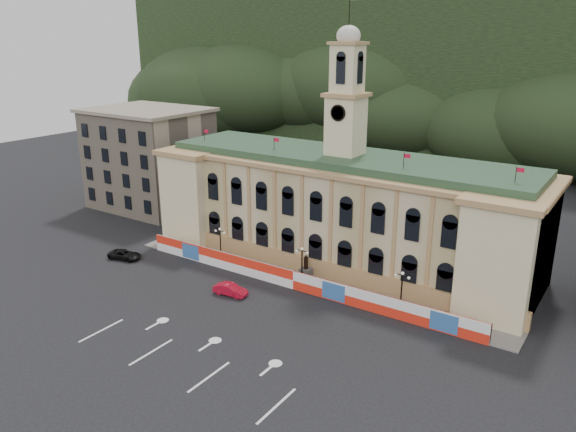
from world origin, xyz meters
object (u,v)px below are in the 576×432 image
Objects in this scene: red_sedan at (230,290)px; black_suv at (125,255)px; lamp_center at (302,262)px; statue at (306,273)px.

black_suv is (-20.58, 0.58, -0.05)m from red_sedan.
lamp_center reaches higher than red_sedan.
black_suv is at bearing -162.34° from statue.
red_sedan is (-5.70, -7.94, -2.34)m from lamp_center.
statue is 10.61m from red_sedan.
black_suv is at bearing 81.27° from red_sedan.
lamp_center is (0.00, -1.00, 1.89)m from statue.
statue is 27.58m from black_suv.
lamp_center is 0.96× the size of black_suv.
lamp_center reaches higher than statue.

